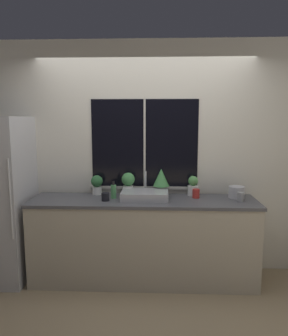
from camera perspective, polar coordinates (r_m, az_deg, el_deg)
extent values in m
plane|color=#937F60|center=(3.68, -0.32, -20.90)|extent=(14.00, 14.00, 0.00)
cube|color=silver|center=(3.89, 0.12, 1.78)|extent=(8.00, 0.06, 2.70)
cube|color=black|center=(3.83, 0.10, 4.28)|extent=(1.24, 0.01, 1.02)
cube|color=#BCB7AD|center=(3.83, 0.10, 4.28)|extent=(0.02, 0.01, 1.02)
cube|color=#BCB7AD|center=(3.90, 0.10, -3.43)|extent=(1.30, 0.04, 0.03)
cube|color=#B2A893|center=(3.75, -0.11, -12.70)|extent=(2.46, 0.59, 0.90)
cube|color=#4C4C51|center=(3.61, -0.11, -5.78)|extent=(2.48, 0.61, 0.03)
cylinder|color=silver|center=(3.55, -22.25, -5.11)|extent=(0.02, 0.02, 0.83)
cube|color=#ADADB2|center=(3.62, 0.13, -4.71)|extent=(0.51, 0.36, 0.09)
cylinder|color=#B7B7BC|center=(3.83, 0.26, -4.43)|extent=(0.04, 0.04, 0.03)
cylinder|color=#B7B7BC|center=(3.80, 0.26, -2.40)|extent=(0.02, 0.02, 0.25)
cylinder|color=white|center=(3.87, -8.17, -3.92)|extent=(0.10, 0.10, 0.09)
sphere|color=#2D6638|center=(3.85, -8.21, -2.27)|extent=(0.14, 0.14, 0.14)
cylinder|color=white|center=(3.82, -2.76, -3.88)|extent=(0.12, 0.12, 0.11)
sphere|color=#478E4C|center=(3.79, -2.78, -1.96)|extent=(0.15, 0.15, 0.15)
cylinder|color=white|center=(3.81, 2.98, -3.93)|extent=(0.10, 0.10, 0.11)
cone|color=#478E4C|center=(3.77, 3.00, -1.63)|extent=(0.18, 0.18, 0.20)
cylinder|color=white|center=(3.83, 8.52, -3.89)|extent=(0.13, 0.13, 0.11)
sphere|color=#569951|center=(3.80, 8.56, -2.22)|extent=(0.11, 0.11, 0.11)
cylinder|color=#519E5B|center=(3.66, -5.33, -4.11)|extent=(0.06, 0.06, 0.15)
cylinder|color=black|center=(3.64, -5.35, -2.63)|extent=(0.03, 0.03, 0.04)
cylinder|color=gray|center=(3.65, 16.44, -4.87)|extent=(0.07, 0.07, 0.10)
cylinder|color=black|center=(3.56, -6.74, -5.02)|extent=(0.08, 0.08, 0.09)
cylinder|color=#B72D28|center=(3.71, 9.04, -4.41)|extent=(0.08, 0.08, 0.10)
cylinder|color=#B2B2B7|center=(3.80, 15.81, -4.08)|extent=(0.18, 0.18, 0.13)
cone|color=#B2B2B7|center=(3.79, 15.85, -3.01)|extent=(0.15, 0.15, 0.01)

